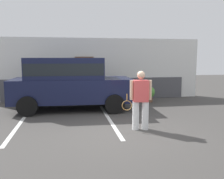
{
  "coord_description": "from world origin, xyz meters",
  "views": [
    {
      "loc": [
        -1.29,
        -6.4,
        2.07
      ],
      "look_at": [
        0.04,
        1.2,
        1.05
      ],
      "focal_mm": 39.17,
      "sensor_mm": 36.0,
      "label": 1
    }
  ],
  "objects": [
    {
      "name": "tennis_player_man",
      "position": [
        0.69,
        0.21,
        0.87
      ],
      "size": [
        0.87,
        0.31,
        1.69
      ],
      "rotation": [
        0.0,
        0.0,
        3.01
      ],
      "color": "white",
      "rests_on": "ground_plane"
    },
    {
      "name": "parking_stripe_0",
      "position": [
        -2.86,
        1.5,
        0.0
      ],
      "size": [
        0.12,
        4.4,
        0.01
      ],
      "primitive_type": "cube",
      "color": "silver",
      "rests_on": "ground_plane"
    },
    {
      "name": "ground_plane",
      "position": [
        0.0,
        0.0,
        0.0
      ],
      "size": [
        40.0,
        40.0,
        0.0
      ],
      "primitive_type": "plane",
      "color": "#423F3D"
    },
    {
      "name": "parked_suv",
      "position": [
        -1.29,
        3.3,
        1.15
      ],
      "size": [
        4.67,
        2.3,
        2.05
      ],
      "rotation": [
        0.0,
        0.0,
        -0.04
      ],
      "color": "#141938",
      "rests_on": "ground_plane"
    },
    {
      "name": "potted_plant_by_porch",
      "position": [
        2.34,
        4.38,
        0.41
      ],
      "size": [
        0.56,
        0.56,
        0.74
      ],
      "color": "brown",
      "rests_on": "ground_plane"
    },
    {
      "name": "house_frontage",
      "position": [
        -0.01,
        5.65,
        1.41
      ],
      "size": [
        10.63,
        0.4,
        3.0
      ],
      "color": "white",
      "rests_on": "ground_plane"
    },
    {
      "name": "parking_stripe_1",
      "position": [
        0.0,
        1.5,
        0.0
      ],
      "size": [
        0.12,
        4.4,
        0.01
      ],
      "primitive_type": "cube",
      "color": "silver",
      "rests_on": "ground_plane"
    }
  ]
}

